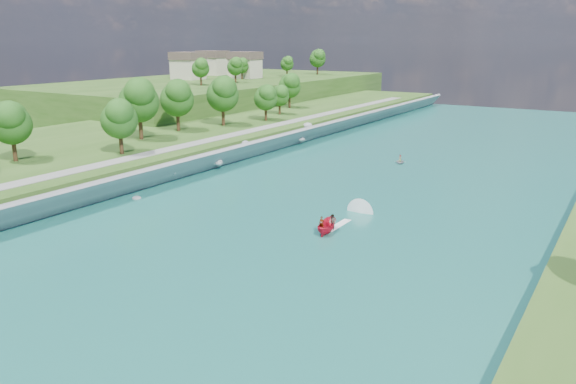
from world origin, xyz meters
The scene contains 11 objects.
ground centered at (0.00, 0.00, 0.00)m, with size 260.00×260.00×0.00m, color #2D5119.
river_water centered at (0.00, 20.00, 0.05)m, with size 55.00×240.00×0.10m, color #19605F.
berm_west centered at (-50.00, 20.00, 1.75)m, with size 45.00×240.00×3.50m, color #2D5119.
ridge_west centered at (-82.50, 95.00, 4.50)m, with size 60.00×120.00×9.00m, color #2D5119.
riprap_bank centered at (-25.86, 19.63, 1.81)m, with size 4.84×236.00×4.18m.
riverside_path centered at (-32.50, 20.00, 3.55)m, with size 3.00×200.00×0.10m, color gray.
ridge_houses centered at (-88.67, 100.00, 13.31)m, with size 29.50×29.50×8.40m.
trees_west centered at (-41.84, -0.12, 9.40)m, with size 17.56×153.00×13.19m.
trees_ridge centered at (-71.41, 104.90, 13.41)m, with size 19.49×66.48×10.40m.
motorboat centered at (4.71, 5.83, 0.79)m, with size 3.60×18.96×2.07m.
raft centered at (-1.82, 43.72, 0.44)m, with size 2.79×3.27×1.50m.
Camera 1 is at (32.65, -48.52, 21.00)m, focal length 35.00 mm.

